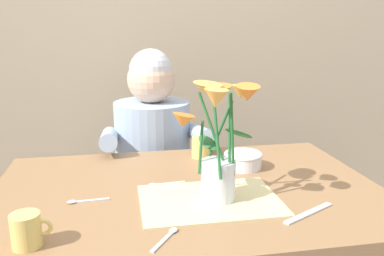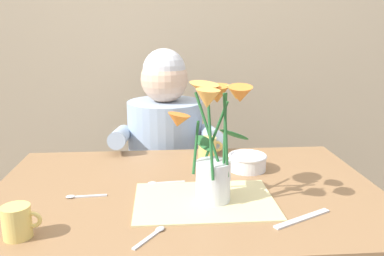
{
  "view_description": "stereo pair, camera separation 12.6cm",
  "coord_description": "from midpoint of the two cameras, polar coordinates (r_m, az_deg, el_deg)",
  "views": [
    {
      "loc": [
        -0.2,
        -1.15,
        1.23
      ],
      "look_at": [
        0.02,
        0.05,
        0.92
      ],
      "focal_mm": 37.7,
      "sensor_mm": 36.0,
      "label": 1
    },
    {
      "loc": [
        -0.07,
        -1.17,
        1.23
      ],
      "look_at": [
        0.02,
        0.05,
        0.92
      ],
      "focal_mm": 37.7,
      "sensor_mm": 36.0,
      "label": 2
    }
  ],
  "objects": [
    {
      "name": "wood_panel_backdrop",
      "position": [
        2.21,
        -7.04,
        14.7
      ],
      "size": [
        4.0,
        0.1,
        2.5
      ],
      "primitive_type": "cube",
      "color": "tan",
      "rests_on": "ground_plane"
    },
    {
      "name": "dining_table",
      "position": [
        1.31,
        -3.33,
        -12.47
      ],
      "size": [
        1.2,
        0.8,
        0.74
      ],
      "color": "olive",
      "rests_on": "ground_plane"
    },
    {
      "name": "seated_person",
      "position": [
        1.9,
        -7.37,
        -6.43
      ],
      "size": [
        0.45,
        0.47,
        1.14
      ],
      "rotation": [
        0.0,
        0.0,
        -0.01
      ],
      "color": "#4C4C56",
      "rests_on": "ground_plane"
    },
    {
      "name": "striped_placemat",
      "position": [
        1.18,
        -0.57,
        -10.23
      ],
      "size": [
        0.4,
        0.28,
        0.0
      ],
      "primitive_type": "cube",
      "color": "beige",
      "rests_on": "dining_table"
    },
    {
      "name": "flower_vase",
      "position": [
        1.13,
        0.55,
        -1.65
      ],
      "size": [
        0.24,
        0.24,
        0.35
      ],
      "color": "silver",
      "rests_on": "dining_table"
    },
    {
      "name": "ceramic_bowl",
      "position": [
        1.43,
        4.75,
        -4.53
      ],
      "size": [
        0.14,
        0.14,
        0.06
      ],
      "color": "white",
      "rests_on": "dining_table"
    },
    {
      "name": "dinner_knife",
      "position": [
        1.13,
        13.12,
        -11.72
      ],
      "size": [
        0.18,
        0.1,
        0.0
      ],
      "primitive_type": "cube",
      "rotation": [
        0.0,
        0.0,
        0.48
      ],
      "color": "silver",
      "rests_on": "dining_table"
    },
    {
      "name": "tea_cup",
      "position": [
        1.04,
        -25.69,
        -12.99
      ],
      "size": [
        0.09,
        0.07,
        0.08
      ],
      "color": "#E5C666",
      "rests_on": "dining_table"
    },
    {
      "name": "coffee_cup",
      "position": [
        1.54,
        -1.06,
        -2.77
      ],
      "size": [
        0.09,
        0.07,
        0.08
      ],
      "color": "#E5C666",
      "rests_on": "dining_table"
    },
    {
      "name": "spoon_0",
      "position": [
        1.3,
        -7.23,
        -7.91
      ],
      "size": [
        0.12,
        0.03,
        0.01
      ],
      "color": "silver",
      "rests_on": "dining_table"
    },
    {
      "name": "spoon_1",
      "position": [
        1.0,
        -7.08,
        -14.95
      ],
      "size": [
        0.08,
        0.11,
        0.01
      ],
      "color": "silver",
      "rests_on": "dining_table"
    },
    {
      "name": "spoon_2",
      "position": [
        1.58,
        4.82,
        -3.71
      ],
      "size": [
        0.05,
        0.12,
        0.01
      ],
      "color": "silver",
      "rests_on": "dining_table"
    },
    {
      "name": "spoon_3",
      "position": [
        1.23,
        -18.28,
        -9.86
      ],
      "size": [
        0.12,
        0.02,
        0.01
      ],
      "color": "silver",
      "rests_on": "dining_table"
    }
  ]
}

